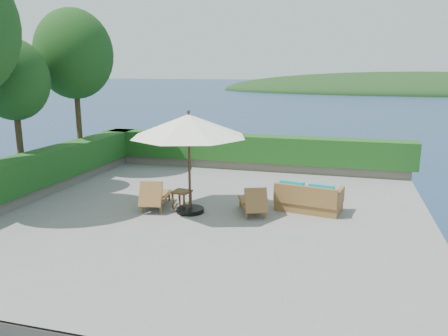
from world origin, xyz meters
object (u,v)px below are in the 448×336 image
(side_table, at_px, (182,194))
(lounge_left, at_px, (155,196))
(patio_umbrella, at_px, (189,127))
(lounge_right, at_px, (253,202))
(wicker_loveseat, at_px, (308,199))

(side_table, bearing_deg, lounge_left, -164.00)
(lounge_left, bearing_deg, patio_umbrella, -15.29)
(patio_umbrella, xyz_separation_m, side_table, (-0.36, 0.29, -1.97))
(lounge_left, bearing_deg, lounge_right, -6.14)
(patio_umbrella, xyz_separation_m, wicker_loveseat, (3.14, 0.99, -2.05))
(side_table, bearing_deg, wicker_loveseat, 11.28)
(patio_umbrella, bearing_deg, wicker_loveseat, 17.51)
(side_table, bearing_deg, lounge_right, 0.66)
(wicker_loveseat, bearing_deg, lounge_right, -144.48)
(patio_umbrella, xyz_separation_m, lounge_right, (1.71, 0.32, -2.04))
(patio_umbrella, bearing_deg, lounge_right, 10.50)
(lounge_right, height_order, wicker_loveseat, wicker_loveseat)
(patio_umbrella, height_order, lounge_left, patio_umbrella)
(lounge_right, bearing_deg, wicker_loveseat, 3.41)
(lounge_right, relative_size, side_table, 2.80)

